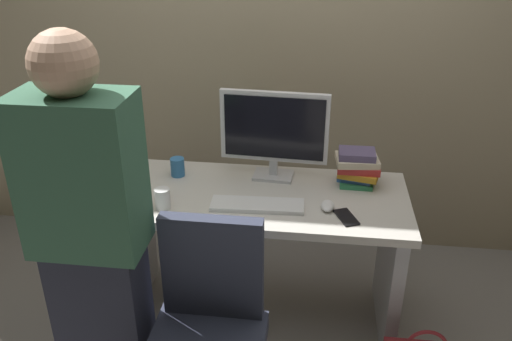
# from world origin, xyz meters

# --- Properties ---
(ground_plane) EXTENTS (9.00, 9.00, 0.00)m
(ground_plane) POSITION_xyz_m (0.00, 0.00, 0.00)
(ground_plane) COLOR gray
(wall_back) EXTENTS (6.40, 0.10, 3.00)m
(wall_back) POSITION_xyz_m (0.00, 0.83, 1.50)
(wall_back) COLOR tan
(wall_back) RESTS_ON ground
(desk) EXTENTS (1.46, 0.65, 0.73)m
(desk) POSITION_xyz_m (0.00, 0.00, 0.51)
(desk) COLOR beige
(desk) RESTS_ON ground
(person_at_desk) EXTENTS (0.40, 0.24, 1.64)m
(person_at_desk) POSITION_xyz_m (-0.52, -0.69, 0.84)
(person_at_desk) COLOR #262838
(person_at_desk) RESTS_ON ground
(monitor) EXTENTS (0.54, 0.15, 0.46)m
(monitor) POSITION_xyz_m (0.06, 0.19, 0.99)
(monitor) COLOR silver
(monitor) RESTS_ON desk
(keyboard) EXTENTS (0.44, 0.15, 0.02)m
(keyboard) POSITION_xyz_m (0.02, -0.13, 0.74)
(keyboard) COLOR white
(keyboard) RESTS_ON desk
(mouse) EXTENTS (0.06, 0.10, 0.03)m
(mouse) POSITION_xyz_m (0.34, -0.11, 0.75)
(mouse) COLOR white
(mouse) RESTS_ON desk
(cup_near_keyboard) EXTENTS (0.07, 0.07, 0.10)m
(cup_near_keyboard) POSITION_xyz_m (-0.41, -0.19, 0.78)
(cup_near_keyboard) COLOR silver
(cup_near_keyboard) RESTS_ON desk
(cup_by_monitor) EXTENTS (0.07, 0.07, 0.10)m
(cup_by_monitor) POSITION_xyz_m (-0.43, 0.15, 0.78)
(cup_by_monitor) COLOR #3372B2
(cup_by_monitor) RESTS_ON desk
(book_stack) EXTENTS (0.23, 0.19, 0.18)m
(book_stack) POSITION_xyz_m (0.48, 0.16, 0.83)
(book_stack) COLOR #338C59
(book_stack) RESTS_ON desk
(cell_phone) EXTENTS (0.12, 0.16, 0.01)m
(cell_phone) POSITION_xyz_m (0.42, -0.17, 0.73)
(cell_phone) COLOR black
(cell_phone) RESTS_ON desk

